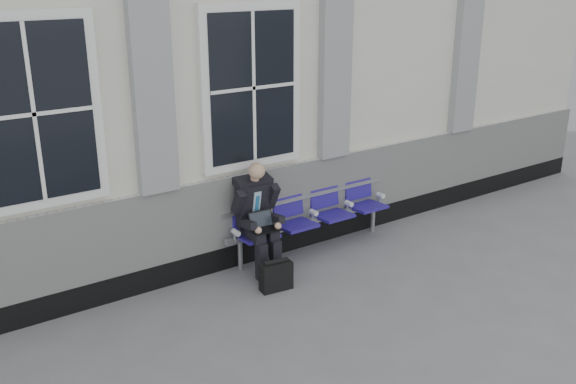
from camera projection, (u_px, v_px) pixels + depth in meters
ground at (297, 315)px, 7.01m from camera, size 70.00×70.00×0.00m
station_building at (153, 71)px, 8.96m from camera, size 14.40×4.40×4.49m
bench at (310, 211)px, 8.47m from camera, size 2.60×0.47×0.91m
businessman at (257, 213)px, 7.81m from camera, size 0.57×0.77×1.40m
briefcase at (276, 276)px, 7.51m from camera, size 0.40×0.21×0.39m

